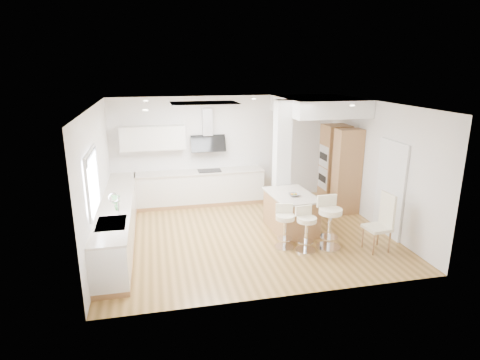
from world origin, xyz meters
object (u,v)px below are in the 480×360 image
object	(u,v)px
bar_stool_a	(285,224)
bar_stool_c	(329,220)
bar_stool_b	(306,227)
peninsula	(291,212)
dining_chair	(382,220)

from	to	relation	value
bar_stool_a	bar_stool_c	bearing A→B (deg)	-3.83
bar_stool_a	bar_stool_b	size ratio (longest dim) A/B	0.99
bar_stool_b	bar_stool_c	xyz separation A→B (m)	(0.50, 0.03, 0.10)
peninsula	bar_stool_c	xyz separation A→B (m)	(0.44, -1.03, 0.18)
bar_stool_a	dining_chair	bearing A→B (deg)	-5.98
bar_stool_a	bar_stool_c	xyz separation A→B (m)	(0.86, -0.21, 0.10)
bar_stool_b	peninsula	bearing A→B (deg)	79.45
bar_stool_a	bar_stool_b	world-z (taller)	bar_stool_b
bar_stool_c	bar_stool_b	bearing A→B (deg)	179.42
bar_stool_a	dining_chair	size ratio (longest dim) A/B	0.76
bar_stool_a	bar_stool_b	distance (m)	0.43
peninsula	bar_stool_b	xyz separation A→B (m)	(-0.06, -1.06, 0.08)
bar_stool_c	dining_chair	bearing A→B (deg)	-21.20
dining_chair	bar_stool_a	bearing A→B (deg)	159.00
peninsula	bar_stool_b	size ratio (longest dim) A/B	1.59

